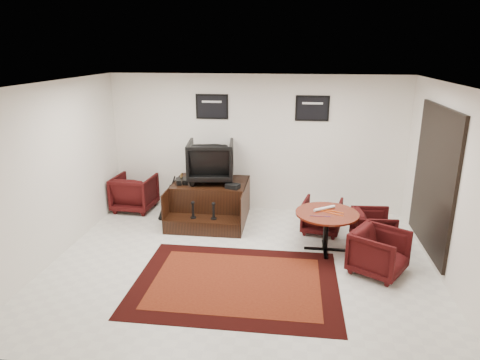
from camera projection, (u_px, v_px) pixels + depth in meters
name	position (u px, v px, depth m)	size (l,w,h in m)	color
ground	(241.00, 264.00, 6.79)	(6.00, 6.00, 0.00)	silver
room_shell	(269.00, 154.00, 6.33)	(6.02, 5.02, 2.81)	white
area_rug	(236.00, 282.00, 6.24)	(2.95, 2.22, 0.01)	black
shine_podium	(210.00, 202.00, 8.49)	(1.46, 1.50, 0.75)	black
shine_chair	(211.00, 159.00, 8.38)	(0.87, 0.82, 0.90)	black
shoes_pair	(182.00, 181.00, 8.33)	(0.29, 0.32, 0.10)	black
polish_kit	(233.00, 186.00, 8.04)	(0.25, 0.17, 0.09)	black
umbrella_black	(165.00, 202.00, 8.40)	(0.29, 0.11, 0.78)	black
umbrella_hooked	(169.00, 195.00, 8.59)	(0.33, 0.12, 0.89)	black
armchair_side	(134.00, 191.00, 8.97)	(0.80, 0.75, 0.82)	black
meeting_table	(327.00, 217.00, 7.08)	(1.04, 1.04, 0.68)	#48150A
table_chair_back	(322.00, 214.00, 7.89)	(0.67, 0.63, 0.69)	black
table_chair_window	(373.00, 226.00, 7.38)	(0.66, 0.62, 0.68)	black
table_chair_corner	(379.00, 250.00, 6.42)	(0.73, 0.68, 0.75)	black
paper_roll	(324.00, 208.00, 7.17)	(0.05, 0.05, 0.42)	white
table_clutter	(328.00, 213.00, 7.04)	(0.56, 0.36, 0.01)	#E9560C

